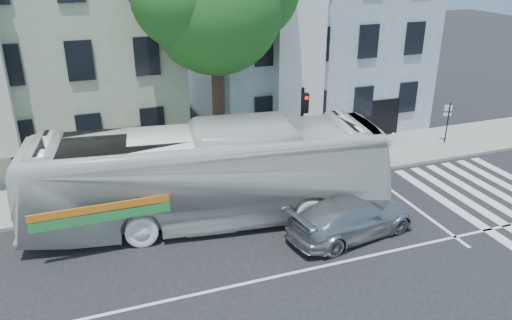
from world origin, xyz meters
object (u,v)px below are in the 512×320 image
sedan (352,217)px  bus (209,175)px  traffic_signal (303,122)px  fire_hydrant (393,139)px

sedan → bus: bearing=47.7°
bus → sedan: size_ratio=2.71×
bus → traffic_signal: size_ratio=3.17×
sedan → traffic_signal: size_ratio=1.17×
fire_hydrant → bus: bearing=-160.2°
sedan → fire_hydrant: bearing=-53.0°
fire_hydrant → traffic_signal: bearing=-163.0°
bus → fire_hydrant: size_ratio=18.44×
traffic_signal → sedan: bearing=-82.2°
traffic_signal → fire_hydrant: size_ratio=5.83×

